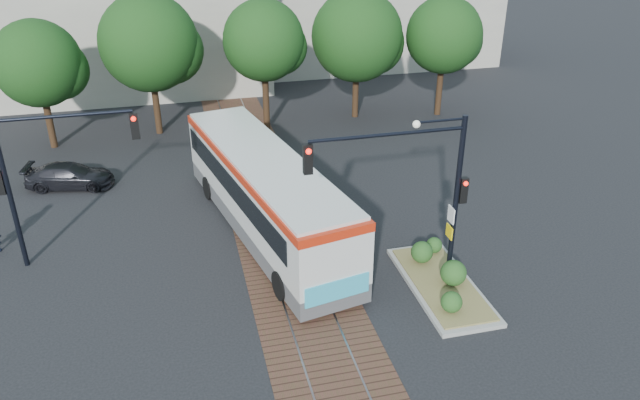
{
  "coord_description": "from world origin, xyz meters",
  "views": [
    {
      "loc": [
        -3.65,
        -17.47,
        12.62
      ],
      "look_at": [
        1.53,
        3.47,
        1.6
      ],
      "focal_mm": 35.0,
      "sensor_mm": 36.0,
      "label": 1
    }
  ],
  "objects_px": {
    "traffic_island": "(441,277)",
    "signal_pole_left": "(39,166)",
    "parked_car": "(70,176)",
    "signal_pole_main": "(423,180)",
    "city_bus": "(265,190)"
  },
  "relations": [
    {
      "from": "traffic_island",
      "to": "signal_pole_main",
      "type": "height_order",
      "value": "signal_pole_main"
    },
    {
      "from": "city_bus",
      "to": "signal_pole_main",
      "type": "relative_size",
      "value": 2.11
    },
    {
      "from": "signal_pole_left",
      "to": "parked_car",
      "type": "height_order",
      "value": "signal_pole_left"
    },
    {
      "from": "signal_pole_main",
      "to": "signal_pole_left",
      "type": "height_order",
      "value": "signal_pole_main"
    },
    {
      "from": "city_bus",
      "to": "signal_pole_main",
      "type": "height_order",
      "value": "signal_pole_main"
    },
    {
      "from": "signal_pole_main",
      "to": "signal_pole_left",
      "type": "bearing_deg",
      "value": 158.55
    },
    {
      "from": "traffic_island",
      "to": "parked_car",
      "type": "distance_m",
      "value": 17.68
    },
    {
      "from": "city_bus",
      "to": "traffic_island",
      "type": "bearing_deg",
      "value": -56.51
    },
    {
      "from": "traffic_island",
      "to": "signal_pole_left",
      "type": "bearing_deg",
      "value": 159.64
    },
    {
      "from": "signal_pole_left",
      "to": "parked_car",
      "type": "xyz_separation_m",
      "value": [
        -0.23,
        6.61,
        -3.3
      ]
    },
    {
      "from": "signal_pole_left",
      "to": "traffic_island",
      "type": "bearing_deg",
      "value": -20.36
    },
    {
      "from": "city_bus",
      "to": "signal_pole_left",
      "type": "height_order",
      "value": "signal_pole_left"
    },
    {
      "from": "signal_pole_main",
      "to": "signal_pole_left",
      "type": "distance_m",
      "value": 13.14
    },
    {
      "from": "traffic_island",
      "to": "signal_pole_left",
      "type": "xyz_separation_m",
      "value": [
        -13.19,
        4.89,
        3.54
      ]
    },
    {
      "from": "signal_pole_main",
      "to": "parked_car",
      "type": "bearing_deg",
      "value": 137.52
    }
  ]
}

